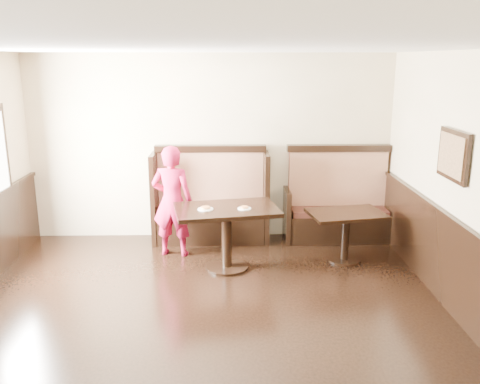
{
  "coord_description": "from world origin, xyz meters",
  "views": [
    {
      "loc": [
        0.28,
        -4.15,
        2.71
      ],
      "look_at": [
        0.42,
        2.35,
        1.0
      ],
      "focal_mm": 38.0,
      "sensor_mm": 36.0,
      "label": 1
    }
  ],
  "objects_px": {
    "table_neighbor": "(346,225)",
    "child": "(172,201)",
    "booth_neighbor": "(338,209)",
    "table_main": "(227,222)",
    "booth_main": "(211,206)"
  },
  "relations": [
    {
      "from": "table_neighbor",
      "to": "child",
      "type": "xyz_separation_m",
      "value": [
        -2.39,
        0.28,
        0.27
      ]
    },
    {
      "from": "table_neighbor",
      "to": "booth_neighbor",
      "type": "bearing_deg",
      "value": 74.41
    },
    {
      "from": "table_main",
      "to": "booth_neighbor",
      "type": "bearing_deg",
      "value": 23.23
    },
    {
      "from": "booth_main",
      "to": "booth_neighbor",
      "type": "relative_size",
      "value": 1.06
    },
    {
      "from": "table_main",
      "to": "booth_main",
      "type": "bearing_deg",
      "value": 91.66
    },
    {
      "from": "booth_neighbor",
      "to": "table_neighbor",
      "type": "relative_size",
      "value": 1.5
    },
    {
      "from": "booth_neighbor",
      "to": "booth_main",
      "type": "bearing_deg",
      "value": 179.95
    },
    {
      "from": "booth_main",
      "to": "table_main",
      "type": "bearing_deg",
      "value": -77.91
    },
    {
      "from": "table_main",
      "to": "table_neighbor",
      "type": "bearing_deg",
      "value": -2.02
    },
    {
      "from": "table_main",
      "to": "table_neighbor",
      "type": "height_order",
      "value": "table_main"
    },
    {
      "from": "booth_main",
      "to": "booth_neighbor",
      "type": "distance_m",
      "value": 1.95
    },
    {
      "from": "booth_main",
      "to": "booth_neighbor",
      "type": "height_order",
      "value": "same"
    },
    {
      "from": "booth_neighbor",
      "to": "table_main",
      "type": "bearing_deg",
      "value": -146.33
    },
    {
      "from": "booth_neighbor",
      "to": "child",
      "type": "height_order",
      "value": "child"
    },
    {
      "from": "table_main",
      "to": "child",
      "type": "height_order",
      "value": "child"
    }
  ]
}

